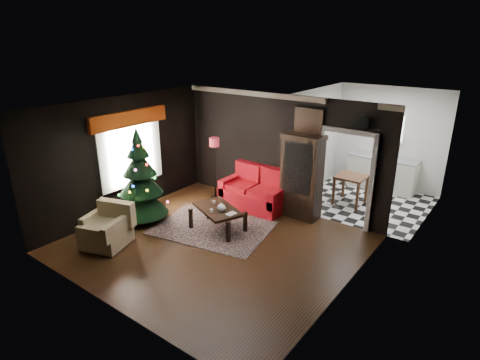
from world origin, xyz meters
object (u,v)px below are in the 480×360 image
Objects in this scene: curio_cabinet at (302,178)px; christmas_tree at (140,178)px; kitchen_table at (350,190)px; teapot at (221,207)px; armchair at (105,226)px; coffee_table at (218,219)px; loveseat at (255,189)px; wall_clock at (361,122)px; floor_lamp at (215,169)px.

christmas_tree is (-2.79, -2.38, 0.10)m from curio_cabinet.
curio_cabinet is 3.67m from christmas_tree.
kitchen_table is at bearing 47.94° from christmas_tree.
armchair is at bearing -130.25° from teapot.
coffee_table is 0.40m from teapot.
curio_cabinet is at bearing 37.88° from armchair.
wall_clock reaches higher than loveseat.
curio_cabinet is at bearing -114.44° from kitchen_table.
floor_lamp reaches higher than armchair.
wall_clock is (3.99, 2.56, 1.33)m from christmas_tree.
curio_cabinet is 5.94× the size of wall_clock.
wall_clock reaches higher than floor_lamp.
christmas_tree is (-1.64, -2.16, 0.55)m from loveseat.
christmas_tree is at bearing -132.06° from kitchen_table.
floor_lamp is at bearing 133.95° from teapot.
christmas_tree is 1.91× the size of coffee_table.
floor_lamp is at bearing -172.04° from loveseat.
christmas_tree is 4.92m from wall_clock.
loveseat is 2.77m from christmas_tree.
coffee_table is 3.65m from wall_clock.
armchair is (-0.16, -3.24, -0.37)m from floor_lamp.
armchair is (-1.30, -3.40, -0.04)m from loveseat.
curio_cabinet is 1.65× the size of coffee_table.
teapot is (-0.92, -1.81, -0.33)m from curio_cabinet.
kitchen_table is (3.44, 3.81, -0.68)m from christmas_tree.
kitchen_table is at bearing 113.75° from wall_clock.
kitchen_table is at bearing 31.56° from floor_lamp.
floor_lamp is (-2.30, -0.38, -0.12)m from curio_cabinet.
kitchen_table is (1.80, 1.65, -0.12)m from loveseat.
christmas_tree reaches higher than kitchen_table.
wall_clock is at bearing 9.11° from floor_lamp.
curio_cabinet reaches higher than coffee_table.
kitchen_table is (2.95, 1.81, -0.46)m from floor_lamp.
kitchen_table is (0.65, 1.43, -0.57)m from curio_cabinet.
floor_lamp reaches higher than teapot.
christmas_tree reaches higher than coffee_table.
floor_lamp is 1.42× the size of coffee_table.
kitchen_table is at bearing 64.17° from teapot.
teapot is at bearing 31.74° from armchair.
christmas_tree is at bearing -163.04° from teapot.
curio_cabinet is 4.40m from armchair.
curio_cabinet is 1.88m from wall_clock.
floor_lamp is (-1.15, -0.16, 0.33)m from loveseat.
floor_lamp is 5.08× the size of wall_clock.
floor_lamp reaches higher than kitchen_table.
coffee_table is at bearing -48.18° from floor_lamp.
curio_cabinet reaches higher than loveseat.
floor_lamp is at bearing -170.89° from wall_clock.
wall_clock is 2.43m from kitchen_table.
teapot is 3.40m from wall_clock.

